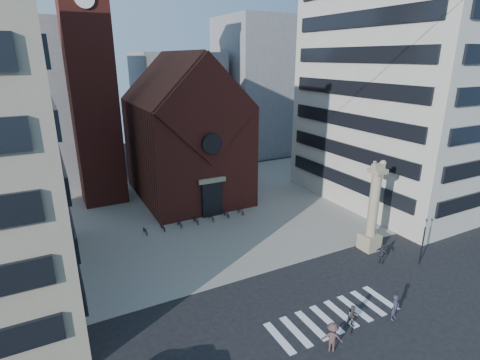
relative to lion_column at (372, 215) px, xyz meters
name	(u,v)px	position (x,y,z in m)	size (l,w,h in m)	color
ground	(302,296)	(-10.01, -3.00, -3.46)	(120.00, 120.00, 0.00)	black
piazza	(205,209)	(-10.01, 16.00, -3.43)	(46.00, 30.00, 0.05)	gray
zebra_crossing	(334,316)	(-9.46, -6.00, -3.45)	(10.20, 3.20, 0.01)	white
church	(185,134)	(-10.01, 22.04, 4.53)	(12.00, 16.65, 18.00)	maroon
campanile	(90,71)	(-20.01, 25.00, 12.28)	(5.50, 5.50, 31.20)	maroon
building_right	(413,68)	(13.99, 9.00, 12.54)	(18.00, 22.00, 32.00)	#AAA69A
bg_block_left	(4,106)	(-30.01, 37.00, 7.54)	(16.00, 14.00, 22.00)	gray
bg_block_mid	(179,106)	(-4.01, 42.00, 5.54)	(14.00, 12.00, 18.00)	gray
bg_block_right	(265,87)	(11.99, 39.00, 8.54)	(16.00, 14.00, 24.00)	gray
lion_column	(372,215)	(0.00, 0.00, 0.00)	(1.63, 1.60, 8.68)	tan
traffic_light	(423,240)	(1.99, -4.00, -1.17)	(0.13, 0.16, 4.30)	black
pedestrian_0	(395,308)	(-5.97, -8.12, -2.52)	(0.69, 0.45, 1.88)	#312D3F
pedestrian_1	(353,317)	(-9.11, -7.37, -2.64)	(0.79, 0.62, 1.63)	#4C423C
pedestrian_2	(382,254)	(-1.01, -2.40, -2.53)	(1.09, 0.45, 1.85)	#2A2B33
pedestrian_3	(332,337)	(-11.75, -8.38, -2.47)	(1.27, 0.73, 1.97)	#4A3331
scooter_0	(145,230)	(-17.95, 12.83, -3.00)	(0.54, 1.54, 0.81)	black
scooter_1	(163,226)	(-16.11, 12.83, -2.96)	(0.42, 1.49, 0.90)	black
scooter_2	(180,223)	(-14.28, 12.83, -3.00)	(0.54, 1.54, 0.81)	black
scooter_3	(196,220)	(-12.45, 12.83, -2.96)	(0.42, 1.49, 0.90)	black
scooter_4	(211,217)	(-10.61, 12.83, -3.00)	(0.54, 1.54, 0.81)	black
scooter_5	(226,213)	(-8.78, 12.83, -2.96)	(0.42, 1.49, 0.90)	black
scooter_6	(241,211)	(-6.94, 12.83, -3.00)	(0.54, 1.54, 0.81)	black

